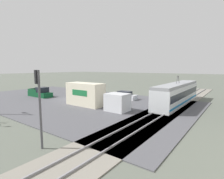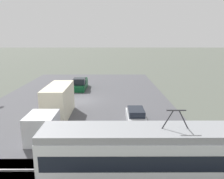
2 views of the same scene
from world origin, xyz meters
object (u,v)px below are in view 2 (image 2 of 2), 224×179
(light_rail_tram, at_px, (173,155))
(sedan_car_0, at_px, (136,117))
(box_truck, at_px, (56,106))
(pickup_truck, at_px, (80,85))

(light_rail_tram, distance_m, sedan_car_0, 9.10)
(box_truck, distance_m, pickup_truck, 14.29)
(box_truck, xyz_separation_m, pickup_truck, (-0.50, -14.25, -0.84))
(box_truck, height_order, sedan_car_0, box_truck)
(light_rail_tram, xyz_separation_m, sedan_car_0, (1.19, -8.96, -0.99))
(box_truck, bearing_deg, pickup_truck, -92.00)
(light_rail_tram, height_order, box_truck, light_rail_tram)
(box_truck, distance_m, sedan_car_0, 8.20)
(pickup_truck, xyz_separation_m, sedan_car_0, (-7.63, 14.74, -0.13))
(light_rail_tram, relative_size, pickup_truck, 2.78)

